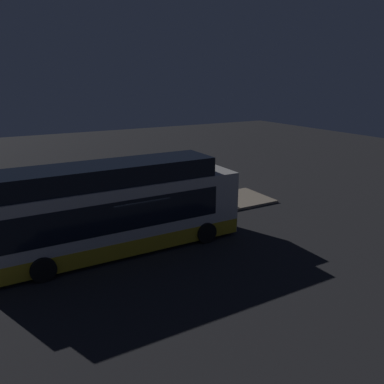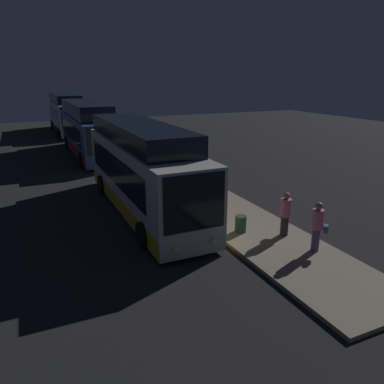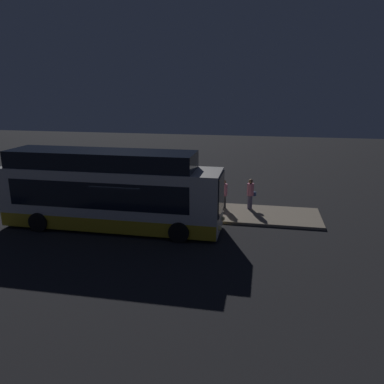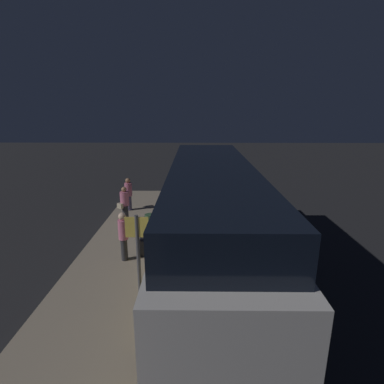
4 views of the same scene
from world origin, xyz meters
name	(u,v)px [view 2 (image 2 of 4)]	position (x,y,z in m)	size (l,w,h in m)	color
ground	(149,215)	(0.00, 0.00, 0.00)	(80.00, 80.00, 0.00)	#232326
platform	(213,203)	(0.00, 3.24, 0.07)	(20.00, 3.27, 0.14)	gray
bus_lead	(142,172)	(-0.77, 0.01, 1.80)	(11.19, 2.73, 3.97)	silver
bus_second	(88,132)	(-14.82, 0.01, 1.78)	(12.07, 2.83, 4.01)	#33518C
bus_third	(66,115)	(-28.27, 0.01, 1.83)	(11.71, 2.89, 4.06)	silver
passenger_boarding	(317,225)	(6.10, 4.05, 1.10)	(0.62, 0.64, 1.77)	#4C476B
passenger_waiting	(285,213)	(4.56, 3.91, 1.04)	(0.69, 0.62, 1.70)	#2D2D33
passenger_with_bags	(215,185)	(0.55, 3.03, 1.16)	(0.41, 0.41, 1.82)	#2D2D33
suitcase	(207,204)	(0.95, 2.46, 0.46)	(0.38, 0.18, 0.87)	black
sign_post	(171,161)	(-2.15, 1.97, 1.84)	(0.10, 0.61, 2.72)	#4C4C51
trash_bin	(241,224)	(3.61, 2.57, 0.47)	(0.44, 0.44, 0.65)	#2D4C33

